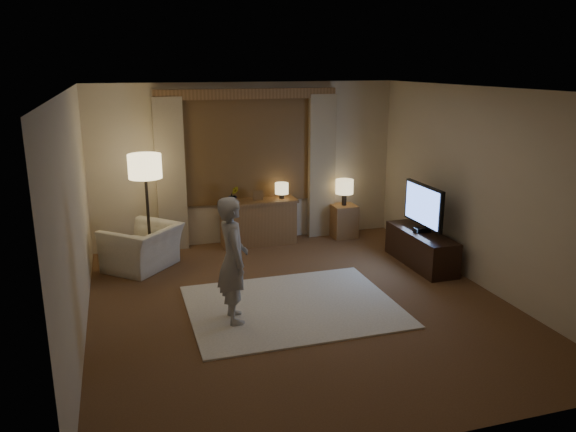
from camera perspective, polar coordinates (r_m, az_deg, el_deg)
name	(u,v)px	position (r m, az deg, el deg)	size (l,w,h in m)	color
room	(288,191)	(7.05, 0.01, 2.59)	(5.04, 5.54, 2.64)	brown
rug	(292,306)	(6.95, 0.46, -9.13)	(2.50, 2.00, 0.02)	white
sideboard	(258,223)	(9.19, -3.03, -0.75)	(1.20, 0.40, 0.70)	brown
picture_frame	(258,197)	(9.07, -3.07, 1.98)	(0.16, 0.02, 0.20)	brown
plant	(234,195)	(8.98, -5.55, 2.12)	(0.17, 0.13, 0.30)	#999999
table_lamp_sideboard	(282,189)	(9.15, -0.64, 2.75)	(0.22, 0.22, 0.30)	black
floor_lamp	(145,172)	(8.31, -14.30, 4.32)	(0.48, 0.48, 1.63)	black
armchair	(143,247)	(8.37, -14.56, -3.11)	(0.97, 0.85, 0.63)	beige
side_table	(344,221)	(9.61, 5.66, -0.51)	(0.40, 0.40, 0.56)	brown
table_lamp_side	(344,187)	(9.47, 5.76, 2.91)	(0.30, 0.30, 0.44)	black
tv_stand	(421,248)	(8.49, 13.35, -3.21)	(0.45, 1.40, 0.50)	black
tv	(424,206)	(8.31, 13.61, 0.97)	(0.24, 0.98, 0.71)	black
person	(233,260)	(6.35, -5.61, -4.44)	(0.53, 0.35, 1.46)	#ADA8A0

